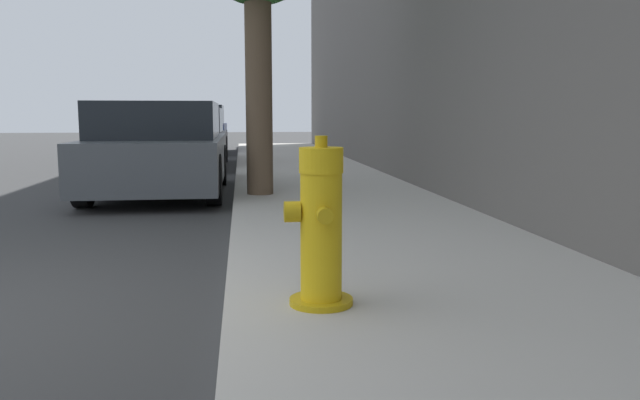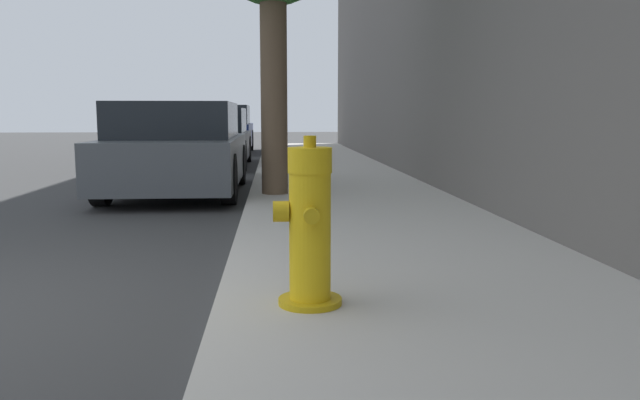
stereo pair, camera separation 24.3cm
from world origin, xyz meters
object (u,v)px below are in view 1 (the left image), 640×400
object	(u,v)px
fire_hydrant	(320,229)
parked_car_far	(198,130)
parked_car_near	(160,150)
parked_car_mid	(187,139)

from	to	relation	value
fire_hydrant	parked_car_far	xyz separation A→B (m)	(-1.78, 16.45, 0.15)
fire_hydrant	parked_car_near	xyz separation A→B (m)	(-1.65, 6.13, 0.11)
parked_car_near	parked_car_mid	world-z (taller)	parked_car_near
fire_hydrant	parked_car_mid	size ratio (longest dim) A/B	0.23
parked_car_near	parked_car_far	bearing A→B (deg)	90.69
fire_hydrant	parked_car_far	distance (m)	16.55
parked_car_near	parked_car_far	size ratio (longest dim) A/B	1.04
parked_car_mid	parked_car_near	bearing A→B (deg)	-89.63
fire_hydrant	parked_car_far	size ratio (longest dim) A/B	0.25
fire_hydrant	parked_car_near	world-z (taller)	parked_car_near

